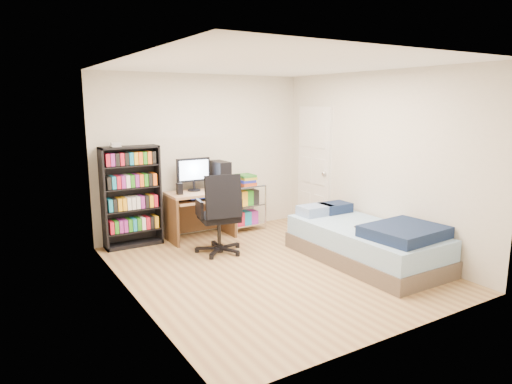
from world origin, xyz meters
TOP-DOWN VIEW (x-y plane):
  - room at (0.00, 0.00)m, footprint 3.58×4.08m
  - media_shelf at (-1.22, 1.84)m, footprint 0.82×0.27m
  - computer_desk at (-0.12, 1.71)m, footprint 0.98×0.57m
  - office_chair at (-0.29, 0.88)m, footprint 0.79×0.79m
  - wire_cart at (0.62, 1.74)m, footprint 0.58×0.42m
  - bed at (1.20, -0.43)m, footprint 1.07×2.13m
  - door at (1.72, 1.35)m, footprint 0.12×0.80m

SIDE VIEW (x-z plane):
  - bed at x=1.20m, z-range -0.04..0.57m
  - office_chair at x=-0.29m, z-range -0.21..0.93m
  - wire_cart at x=0.62m, z-range 0.14..1.07m
  - computer_desk at x=-0.12m, z-range 0.05..1.29m
  - media_shelf at x=-1.22m, z-range -0.01..1.51m
  - door at x=1.72m, z-range 0.00..2.00m
  - room at x=0.00m, z-range -0.04..2.54m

